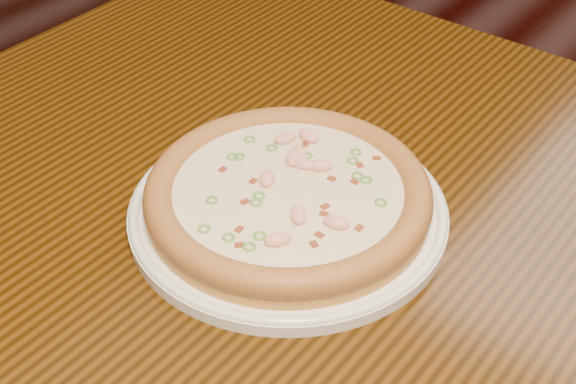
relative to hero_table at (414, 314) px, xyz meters
The scene contains 3 objects.
hero_table is the anchor object (origin of this frame).
plate 0.17m from the hero_table, 157.38° to the right, with size 0.30×0.30×0.02m.
pizza 0.18m from the hero_table, 157.46° to the right, with size 0.27×0.27×0.03m.
Camera 1 is at (0.12, -0.81, 1.24)m, focal length 50.00 mm.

